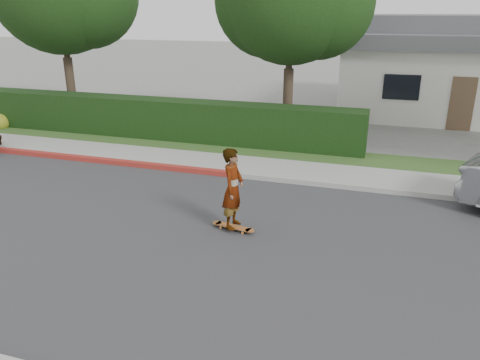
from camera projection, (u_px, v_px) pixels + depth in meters
The scene contains 10 objects.
ground at pixel (131, 234), 10.07m from camera, with size 120.00×120.00×0.00m, color slate.
road at pixel (131, 233), 10.06m from camera, with size 60.00×8.00×0.01m, color #2D2D30.
curb_far at pixel (202, 171), 13.71m from camera, with size 60.00×0.20×0.15m, color #9E9E99.
curb_red_section at pixel (58, 156), 15.11m from camera, with size 12.00×0.21×0.15m, color maroon.
sidewalk_far at pixel (212, 162), 14.53m from camera, with size 60.00×1.60×0.12m, color gray.
planting_strip at pixel (229, 149), 15.96m from camera, with size 60.00×1.60×0.10m, color #2D4C1E.
hedge at pixel (156, 119), 17.10m from camera, with size 15.00×1.00×1.50m, color black.
house at pixel (459, 66), 21.43m from camera, with size 10.60×8.60×4.30m.
skateboard at pixel (233, 227), 10.18m from camera, with size 1.03×0.38×0.09m.
skateboarder at pixel (233, 188), 9.87m from camera, with size 0.64×0.42×1.76m, color white.
Camera 1 is at (4.95, -7.94, 4.55)m, focal length 35.00 mm.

